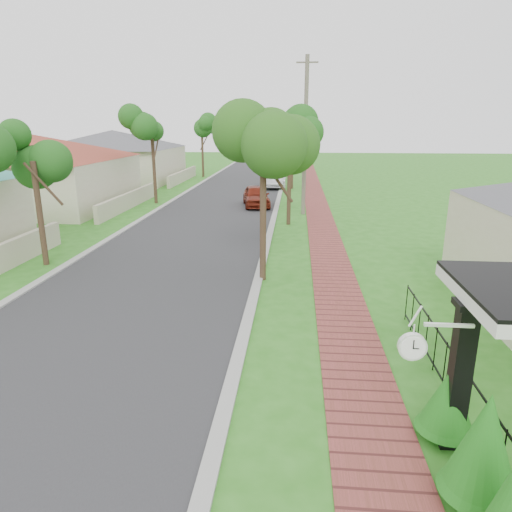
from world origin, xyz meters
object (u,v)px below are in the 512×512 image
at_px(parked_car_red, 256,196).
at_px(near_tree, 263,139).
at_px(utility_pole, 305,137).
at_px(parked_car_white, 273,178).
at_px(porch_post, 459,382).
at_px(station_clock, 415,345).

relative_size(parked_car_red, near_tree, 0.67).
xyz_separation_m(near_tree, utility_pole, (1.50, 11.97, -0.25)).
relative_size(parked_car_white, near_tree, 0.83).
distance_m(parked_car_white, utility_pole, 12.53).
bearing_deg(parked_car_white, porch_post, -87.85).
height_order(parked_car_red, station_clock, station_clock).
bearing_deg(porch_post, parked_car_white, 98.29).
height_order(parked_car_red, utility_pole, utility_pole).
relative_size(parked_car_white, station_clock, 4.57).
height_order(porch_post, station_clock, porch_post).
height_order(parked_car_red, near_tree, near_tree).
xyz_separation_m(porch_post, parked_car_white, (-4.62, 31.73, -0.32)).
relative_size(utility_pole, station_clock, 8.21).
height_order(parked_car_white, near_tree, near_tree).
distance_m(parked_car_red, parked_car_white, 9.41).
bearing_deg(utility_pole, parked_car_red, 141.50).
xyz_separation_m(porch_post, parked_car_red, (-5.23, 22.34, -0.45)).
relative_size(porch_post, station_clock, 2.37).
distance_m(parked_car_white, station_clock, 32.37).
bearing_deg(station_clock, parked_car_white, 96.68).
relative_size(near_tree, station_clock, 5.51).
distance_m(parked_car_red, station_clock, 23.19).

